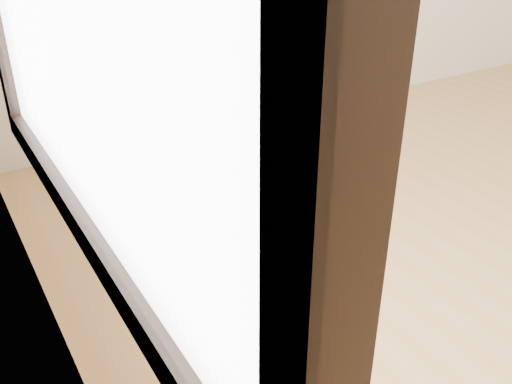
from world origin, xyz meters
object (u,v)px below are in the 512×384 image
dog (246,147)px  pet_bed (249,215)px  book_yellow (271,262)px  book_white (334,243)px

dog → pet_bed: bearing=-95.5°
pet_bed → dog: dog is taller
book_yellow → book_white: (0.27, 0.00, -0.02)m
pet_bed → book_yellow: 0.34m
pet_bed → dog: 0.28m
pet_bed → book_white: pet_bed is taller
book_yellow → book_white: book_yellow is taller
book_yellow → book_white: size_ratio=1.25×
dog → book_yellow: (-0.11, -0.36, -0.26)m
pet_bed → book_yellow: size_ratio=3.15×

